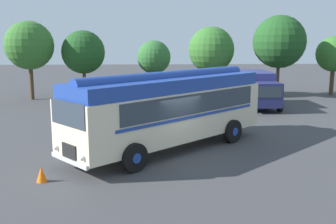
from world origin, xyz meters
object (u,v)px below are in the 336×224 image
(car_mid_right, at_px, (217,95))
(traffic_cone, at_px, (42,174))
(car_near_left, at_px, (139,96))
(car_mid_left, at_px, (181,96))
(box_van, at_px, (257,88))
(vintage_bus, at_px, (170,107))

(car_mid_right, height_order, traffic_cone, car_mid_right)
(car_near_left, bearing_deg, car_mid_left, 0.22)
(car_mid_left, relative_size, traffic_cone, 7.67)
(car_near_left, xyz_separation_m, traffic_cone, (-3.06, -14.57, -0.57))
(car_mid_left, bearing_deg, car_near_left, -179.78)
(car_mid_left, height_order, box_van, box_van)
(vintage_bus, xyz_separation_m, car_mid_left, (1.37, 10.70, -1.05))
(vintage_bus, height_order, traffic_cone, vintage_bus)
(car_mid_right, xyz_separation_m, traffic_cone, (-8.66, -14.89, -0.57))
(car_mid_right, distance_m, box_van, 2.90)
(car_mid_left, height_order, car_mid_right, same)
(vintage_bus, distance_m, car_mid_right, 11.78)
(car_near_left, xyz_separation_m, box_van, (8.44, 0.10, 0.52))
(car_near_left, relative_size, car_mid_left, 1.02)
(car_mid_left, bearing_deg, box_van, 0.87)
(car_near_left, bearing_deg, traffic_cone, -101.87)
(box_van, xyz_separation_m, traffic_cone, (-11.50, -14.66, -1.09))
(vintage_bus, height_order, car_mid_right, vintage_bus)
(car_mid_left, xyz_separation_m, traffic_cone, (-5.99, -14.58, -0.57))
(box_van, distance_m, traffic_cone, 18.67)
(vintage_bus, relative_size, car_mid_right, 2.13)
(car_near_left, bearing_deg, box_van, 0.65)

